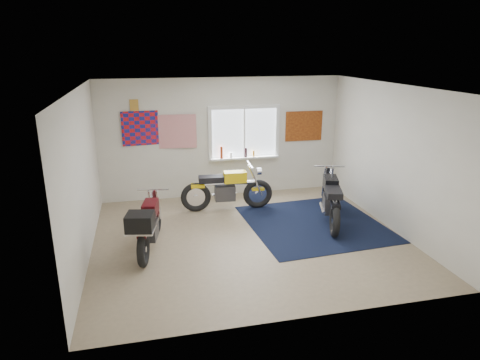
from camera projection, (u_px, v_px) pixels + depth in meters
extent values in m
plane|color=#9E896B|center=(249.00, 238.00, 7.79)|extent=(5.50, 5.50, 0.00)
plane|color=white|center=(250.00, 87.00, 6.99)|extent=(5.50, 5.50, 0.00)
plane|color=silver|center=(222.00, 138.00, 9.71)|extent=(5.50, 0.00, 5.50)
plane|color=silver|center=(301.00, 221.00, 5.06)|extent=(5.50, 0.00, 5.50)
plane|color=silver|center=(82.00, 177.00, 6.80)|extent=(0.00, 5.00, 5.00)
plane|color=silver|center=(392.00, 158.00, 7.98)|extent=(0.00, 5.00, 5.00)
cube|color=black|center=(314.00, 223.00, 8.41)|extent=(2.66, 2.75, 0.01)
cube|color=white|center=(244.00, 133.00, 9.78)|extent=(1.50, 0.02, 1.10)
cube|color=white|center=(244.00, 107.00, 9.59)|extent=(1.66, 0.06, 0.08)
cube|color=white|center=(244.00, 158.00, 9.94)|extent=(1.66, 0.06, 0.08)
cube|color=white|center=(210.00, 134.00, 9.59)|extent=(0.08, 0.06, 1.10)
cube|color=white|center=(277.00, 131.00, 9.93)|extent=(0.08, 0.06, 1.10)
cube|color=white|center=(244.00, 133.00, 9.76)|extent=(0.04, 0.06, 1.10)
cube|color=white|center=(245.00, 158.00, 9.88)|extent=(1.60, 0.16, 0.04)
cylinder|color=maroon|center=(221.00, 152.00, 9.70)|extent=(0.07, 0.07, 0.28)
cylinder|color=silver|center=(231.00, 155.00, 9.77)|extent=(0.06, 0.06, 0.12)
cylinder|color=black|center=(246.00, 152.00, 9.83)|extent=(0.06, 0.06, 0.22)
cylinder|color=orange|center=(254.00, 154.00, 9.89)|extent=(0.05, 0.05, 0.14)
plane|color=red|center=(145.00, 128.00, 9.24)|extent=(1.00, 0.07, 1.00)
plane|color=red|center=(176.00, 132.00, 9.39)|extent=(0.90, 0.09, 0.90)
cube|color=#AC7E31|center=(134.00, 105.00, 9.05)|extent=(0.18, 0.02, 0.24)
cube|color=#A54C14|center=(304.00, 126.00, 10.05)|extent=(0.90, 0.03, 0.70)
torus|color=black|center=(258.00, 194.00, 9.17)|extent=(0.64, 0.16, 0.63)
torus|color=black|center=(196.00, 197.00, 8.96)|extent=(0.64, 0.16, 0.63)
cylinder|color=white|center=(258.00, 194.00, 9.17)|extent=(0.11, 0.10, 0.10)
cylinder|color=white|center=(196.00, 197.00, 8.96)|extent=(0.11, 0.10, 0.10)
cylinder|color=white|center=(227.00, 183.00, 8.99)|extent=(1.20, 0.16, 0.09)
cube|color=#302F32|center=(225.00, 193.00, 9.04)|extent=(0.44, 0.29, 0.32)
cylinder|color=white|center=(224.00, 195.00, 9.21)|extent=(0.52, 0.10, 0.07)
cube|color=yellow|center=(235.00, 177.00, 8.97)|extent=(0.49, 0.28, 0.23)
cube|color=black|center=(211.00, 179.00, 8.90)|extent=(0.54, 0.30, 0.11)
cube|color=yellow|center=(198.00, 186.00, 8.90)|extent=(0.29, 0.17, 0.08)
cube|color=yellow|center=(258.00, 189.00, 9.14)|extent=(0.27, 0.15, 0.05)
cylinder|color=white|center=(250.00, 165.00, 8.95)|extent=(0.07, 0.59, 0.03)
cylinder|color=white|center=(259.00, 171.00, 9.03)|extent=(0.10, 0.16, 0.15)
torus|color=black|center=(326.00, 196.00, 9.09)|extent=(0.31, 0.63, 0.62)
torus|color=black|center=(335.00, 221.00, 7.77)|extent=(0.31, 0.63, 0.62)
cylinder|color=white|center=(326.00, 196.00, 9.09)|extent=(0.13, 0.13, 0.11)
cylinder|color=white|center=(335.00, 221.00, 7.77)|extent=(0.13, 0.13, 0.11)
cylinder|color=white|center=(331.00, 192.00, 8.34)|extent=(0.46, 1.21, 0.09)
cube|color=#302F32|center=(331.00, 204.00, 8.36)|extent=(0.40, 0.51, 0.34)
cylinder|color=white|center=(322.00, 208.00, 8.40)|extent=(0.23, 0.54, 0.07)
cube|color=black|center=(331.00, 183.00, 8.47)|extent=(0.39, 0.55, 0.24)
cube|color=black|center=(334.00, 192.00, 7.98)|extent=(0.43, 0.60, 0.12)
cube|color=black|center=(335.00, 205.00, 7.73)|extent=(0.24, 0.33, 0.08)
cube|color=black|center=(327.00, 190.00, 9.05)|extent=(0.22, 0.31, 0.05)
cylinder|color=white|center=(329.00, 166.00, 8.71)|extent=(0.59, 0.22, 0.04)
cylinder|color=white|center=(328.00, 171.00, 8.95)|extent=(0.18, 0.14, 0.16)
torus|color=black|center=(156.00, 219.00, 7.91)|extent=(0.23, 0.59, 0.58)
torus|color=black|center=(143.00, 249.00, 6.71)|extent=(0.23, 0.59, 0.58)
cylinder|color=white|center=(156.00, 219.00, 7.91)|extent=(0.11, 0.11, 0.10)
cylinder|color=white|center=(143.00, 249.00, 6.71)|extent=(0.11, 0.11, 0.10)
cylinder|color=white|center=(149.00, 218.00, 7.23)|extent=(0.30, 1.12, 0.08)
cube|color=#302F32|center=(150.00, 230.00, 7.24)|extent=(0.33, 0.44, 0.30)
cylinder|color=white|center=(141.00, 235.00, 7.27)|extent=(0.16, 0.50, 0.06)
cube|color=#400A0D|center=(150.00, 208.00, 7.34)|extent=(0.32, 0.49, 0.21)
cube|color=black|center=(145.00, 219.00, 6.90)|extent=(0.34, 0.53, 0.11)
cube|color=#400A0D|center=(143.00, 233.00, 6.68)|extent=(0.19, 0.29, 0.07)
cube|color=#400A0D|center=(156.00, 213.00, 7.87)|extent=(0.17, 0.27, 0.04)
cylinder|color=white|center=(153.00, 189.00, 7.57)|extent=(0.55, 0.14, 0.03)
cylinder|color=white|center=(155.00, 194.00, 7.78)|extent=(0.16, 0.12, 0.14)
cube|color=black|center=(140.00, 222.00, 6.47)|extent=(0.47, 0.45, 0.27)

